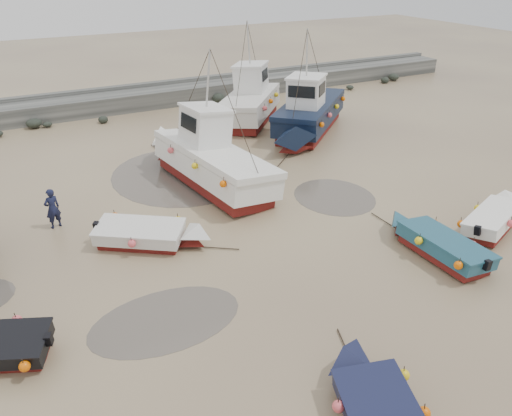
# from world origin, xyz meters

# --- Properties ---
(ground) EXTENTS (120.00, 120.00, 0.00)m
(ground) POSITION_xyz_m (0.00, 0.00, 0.00)
(ground) COLOR tan
(ground) RESTS_ON ground
(seawall) EXTENTS (60.00, 4.92, 1.50)m
(seawall) POSITION_xyz_m (0.05, 21.99, 0.63)
(seawall) COLOR slate
(seawall) RESTS_ON ground
(puddle_a) EXTENTS (4.75, 4.75, 0.01)m
(puddle_a) POSITION_xyz_m (-3.59, -1.33, 0.00)
(puddle_a) COLOR #554E45
(puddle_a) RESTS_ON ground
(puddle_b) EXTENTS (3.60, 3.60, 0.01)m
(puddle_b) POSITION_xyz_m (6.09, 3.40, 0.00)
(puddle_b) COLOR #554E45
(puddle_b) RESTS_ON ground
(puddle_d) EXTENTS (6.73, 6.73, 0.01)m
(puddle_d) POSITION_xyz_m (0.60, 9.10, 0.00)
(puddle_d) COLOR #554E45
(puddle_d) RESTS_ON ground
(dinghy_2) EXTENTS (2.12, 5.82, 1.43)m
(dinghy_2) POSITION_xyz_m (6.55, -2.33, 0.55)
(dinghy_2) COLOR maroon
(dinghy_2) RESTS_ON ground
(dinghy_3) EXTENTS (5.54, 2.75, 1.43)m
(dinghy_3) POSITION_xyz_m (10.30, -2.01, 0.55)
(dinghy_3) COLOR maroon
(dinghy_3) RESTS_ON ground
(dinghy_5) EXTENTS (4.97, 3.76, 1.43)m
(dinghy_5) POSITION_xyz_m (-2.69, 3.18, 0.56)
(dinghy_5) COLOR maroon
(dinghy_5) RESTS_ON ground
(cabin_boat_1) EXTENTS (3.78, 10.85, 6.22)m
(cabin_boat_1) POSITION_xyz_m (1.44, 7.63, 1.32)
(cabin_boat_1) COLOR maroon
(cabin_boat_1) RESTS_ON ground
(cabin_boat_2) EXTENTS (8.87, 8.19, 6.22)m
(cabin_boat_2) POSITION_xyz_m (9.79, 11.51, 1.32)
(cabin_boat_2) COLOR maroon
(cabin_boat_2) RESTS_ON ground
(cabin_boat_3) EXTENTS (7.39, 8.07, 6.22)m
(cabin_boat_3) POSITION_xyz_m (8.16, 15.68, 1.36)
(cabin_boat_3) COLOR maroon
(cabin_boat_3) RESTS_ON ground
(person) EXTENTS (0.72, 0.59, 1.71)m
(person) POSITION_xyz_m (-5.73, 6.33, 0.00)
(person) COLOR #141832
(person) RESTS_ON ground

